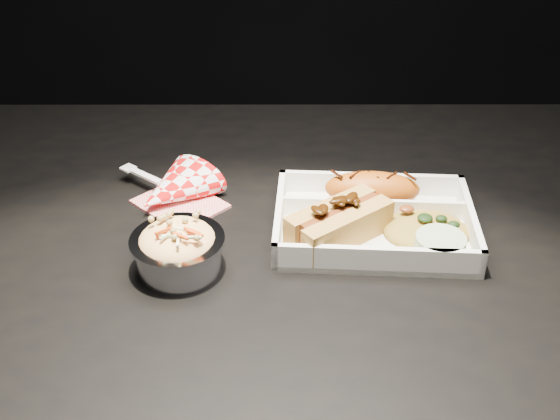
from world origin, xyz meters
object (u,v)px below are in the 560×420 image
object	(u,v)px
dining_table	(252,289)
hotdog	(339,221)
food_tray	(373,225)
fried_pastry	(372,189)
napkin_fork	(173,191)
foil_coleslaw_cup	(178,247)

from	to	relation	value
dining_table	hotdog	bearing A→B (deg)	-9.67
food_tray	fried_pastry	xyz separation A→B (m)	(0.00, 0.06, 0.02)
dining_table	napkin_fork	world-z (taller)	napkin_fork
fried_pastry	napkin_fork	size ratio (longest dim) A/B	0.77
hotdog	foil_coleslaw_cup	bearing A→B (deg)	158.03
dining_table	napkin_fork	bearing A→B (deg)	143.63
fried_pastry	hotdog	size ratio (longest dim) A/B	0.90
napkin_fork	foil_coleslaw_cup	bearing A→B (deg)	-41.77
hotdog	napkin_fork	xyz separation A→B (m)	(-0.22, 0.10, -0.02)
food_tray	hotdog	bearing A→B (deg)	-149.23
fried_pastry	hotdog	bearing A→B (deg)	-122.17
dining_table	napkin_fork	distance (m)	0.17
food_tray	foil_coleslaw_cup	size ratio (longest dim) A/B	2.34
food_tray	dining_table	bearing A→B (deg)	-174.77
dining_table	fried_pastry	world-z (taller)	fried_pastry
food_tray	hotdog	xyz separation A→B (m)	(-0.05, -0.02, 0.02)
hotdog	foil_coleslaw_cup	size ratio (longest dim) A/B	1.26
foil_coleslaw_cup	fried_pastry	bearing A→B (deg)	29.00
food_tray	hotdog	world-z (taller)	hotdog
hotdog	food_tray	bearing A→B (deg)	-10.64
fried_pastry	hotdog	distance (m)	0.09
dining_table	foil_coleslaw_cup	distance (m)	0.17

